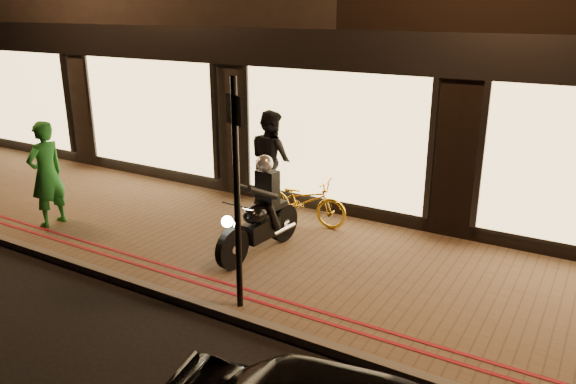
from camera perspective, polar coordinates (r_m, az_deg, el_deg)
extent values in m
plane|color=black|center=(7.77, -9.19, -11.87)|extent=(90.00, 90.00, 0.00)
cube|color=brown|center=(9.17, -1.21, -6.25)|extent=(50.00, 4.00, 0.12)
cube|color=#59544C|center=(7.77, -8.98, -11.34)|extent=(50.00, 0.14, 0.12)
cube|color=maroon|center=(8.01, -7.16, -9.77)|extent=(50.00, 0.06, 0.01)
cube|color=maroon|center=(8.15, -6.30, -9.22)|extent=(50.00, 0.06, 0.01)
cube|color=black|center=(10.07, 4.72, 14.15)|extent=(48.00, 0.12, 0.70)
cube|color=#FDD07E|center=(16.32, -25.45, 8.62)|extent=(3.60, 0.06, 2.38)
cube|color=#FDD07E|center=(12.88, -13.91, 7.68)|extent=(3.60, 0.06, 2.38)
cube|color=#FDD07E|center=(10.29, 4.48, 5.56)|extent=(3.60, 0.06, 2.38)
cylinder|color=black|center=(8.46, -5.68, -5.74)|extent=(0.18, 0.65, 0.64)
cylinder|color=black|center=(9.39, -0.44, -3.13)|extent=(0.18, 0.65, 0.64)
cylinder|color=silver|center=(8.46, -5.68, -5.74)|extent=(0.15, 0.15, 0.14)
cylinder|color=silver|center=(9.39, -0.44, -3.13)|extent=(0.15, 0.15, 0.14)
cube|color=black|center=(8.92, -2.73, -3.80)|extent=(0.32, 0.72, 0.30)
ellipsoid|color=black|center=(8.71, -3.29, -2.23)|extent=(0.37, 0.53, 0.29)
cube|color=black|center=(9.03, -1.57, -1.45)|extent=(0.27, 0.57, 0.09)
cylinder|color=silver|center=(8.32, -5.13, -1.44)|extent=(0.60, 0.08, 0.03)
cylinder|color=silver|center=(8.37, -5.51, -3.75)|extent=(0.08, 0.33, 0.71)
sphere|color=white|center=(8.22, -6.19, -3.01)|extent=(0.18, 0.18, 0.17)
cylinder|color=silver|center=(9.22, -0.39, -3.80)|extent=(0.12, 0.55, 0.07)
cube|color=black|center=(8.82, -2.11, 0.46)|extent=(0.36, 0.25, 0.55)
sphere|color=#ADAFB4|center=(8.66, -2.38, 2.94)|extent=(0.28, 0.28, 0.26)
cylinder|color=black|center=(8.67, -4.24, 0.30)|extent=(0.12, 0.60, 0.34)
cylinder|color=black|center=(8.48, -2.58, -0.09)|extent=(0.22, 0.60, 0.34)
cylinder|color=black|center=(9.02, -2.93, -2.17)|extent=(0.18, 0.29, 0.46)
cylinder|color=black|center=(8.86, -1.51, -2.54)|extent=(0.21, 0.29, 0.46)
cylinder|color=black|center=(6.97, -5.21, -0.63)|extent=(0.11, 0.11, 3.00)
cube|color=black|center=(6.69, -5.48, 8.30)|extent=(0.33, 0.17, 0.35)
imported|color=yellow|center=(10.08, 1.54, -0.90)|extent=(1.71, 0.73, 0.87)
imported|color=#20782D|center=(10.77, -23.34, 1.68)|extent=(0.46, 0.70, 1.89)
imported|color=black|center=(10.83, -1.72, 3.34)|extent=(1.16, 1.07, 1.91)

